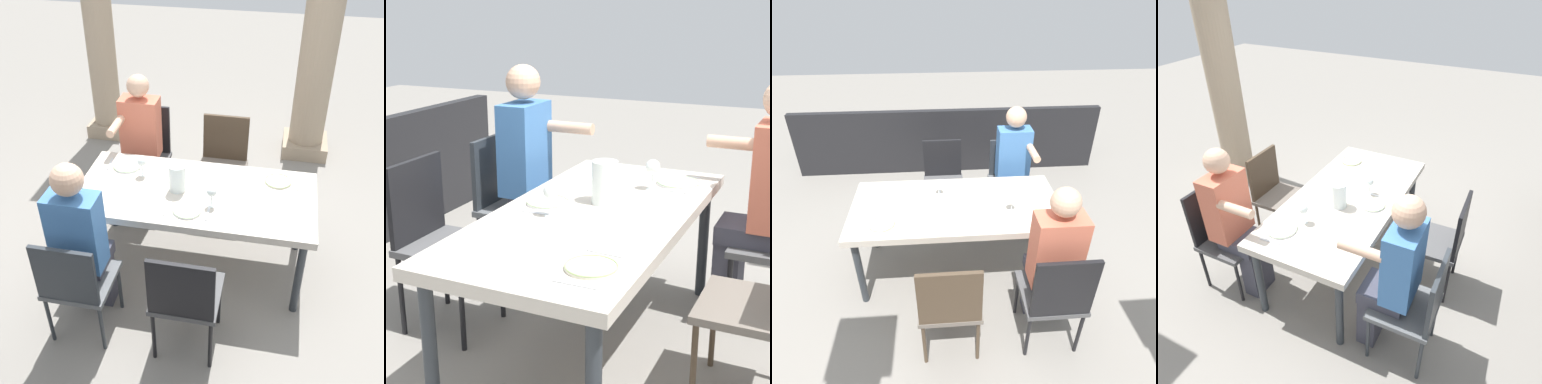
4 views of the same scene
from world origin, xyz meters
TOP-DOWN VIEW (x-y plane):
  - ground_plane at (0.00, 0.00)m, footprint 16.00×16.00m
  - dining_table at (0.00, 0.00)m, footprint 1.81×0.87m
  - chair_west_south at (-0.64, -0.86)m, footprint 0.44×0.44m
  - chair_mid_south at (0.10, -0.86)m, footprint 0.44×0.44m
  - diner_woman_green at (-0.65, 0.68)m, footprint 0.35×0.49m
  - diner_man_white at (-0.65, -0.67)m, footprint 0.35×0.49m
  - plate_0 at (-0.61, 0.24)m, footprint 0.24×0.24m
  - wine_glass_0 at (-0.46, 0.14)m, footprint 0.08×0.08m
  - fork_0 at (-0.76, 0.24)m, footprint 0.03×0.17m
  - spoon_0 at (-0.46, 0.24)m, footprint 0.03×0.17m
  - plate_1 at (-0.01, -0.25)m, footprint 0.21×0.21m
  - wine_glass_1 at (0.15, -0.15)m, footprint 0.07×0.07m
  - fork_1 at (-0.16, -0.25)m, footprint 0.03×0.17m
  - spoon_1 at (0.14, -0.25)m, footprint 0.02×0.17m
  - plate_2 at (0.61, 0.25)m, footprint 0.20×0.20m
  - fork_2 at (0.46, 0.25)m, footprint 0.03×0.17m
  - spoon_2 at (0.76, 0.25)m, footprint 0.02×0.17m
  - water_pitcher at (-0.14, 0.00)m, footprint 0.13×0.13m

SIDE VIEW (x-z plane):
  - ground_plane at x=0.00m, z-range 0.00..0.00m
  - chair_west_south at x=-0.64m, z-range 0.07..0.96m
  - chair_mid_south at x=0.10m, z-range 0.07..0.99m
  - dining_table at x=0.00m, z-range 0.30..1.04m
  - diner_woman_green at x=-0.65m, z-range 0.04..1.37m
  - diner_man_white at x=-0.65m, z-range 0.05..1.39m
  - fork_0 at x=-0.76m, z-range 0.74..0.74m
  - spoon_0 at x=-0.46m, z-range 0.74..0.74m
  - fork_1 at x=-0.16m, z-range 0.74..0.74m
  - spoon_1 at x=0.14m, z-range 0.74..0.74m
  - fork_2 at x=0.46m, z-range 0.74..0.74m
  - spoon_2 at x=0.76m, z-range 0.74..0.74m
  - plate_0 at x=-0.61m, z-range 0.74..0.75m
  - plate_1 at x=-0.01m, z-range 0.74..0.75m
  - plate_2 at x=0.61m, z-range 0.74..0.75m
  - water_pitcher at x=-0.14m, z-range 0.73..0.94m
  - wine_glass_1 at x=0.15m, z-range 0.77..0.93m
  - wine_glass_0 at x=-0.46m, z-range 0.78..0.94m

